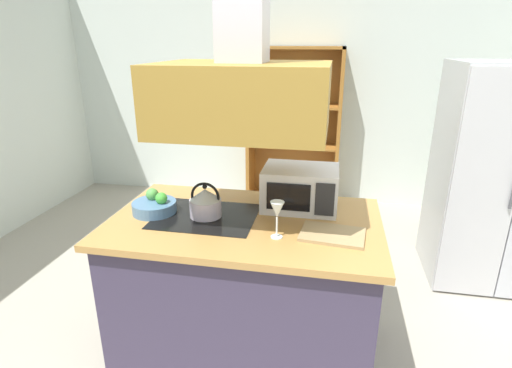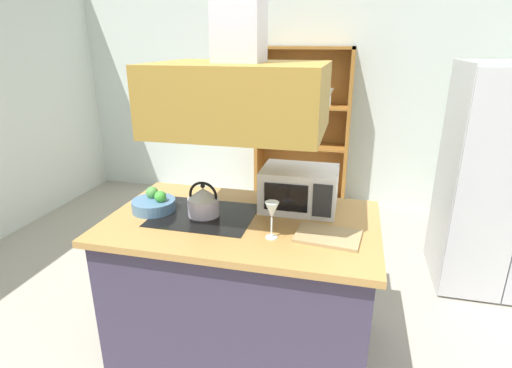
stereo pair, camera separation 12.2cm
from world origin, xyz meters
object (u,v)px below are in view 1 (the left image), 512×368
(wine_glass_on_counter, at_px, (277,211))
(fruit_bowl, at_px, (155,206))
(microwave, at_px, (300,188))
(kettle, at_px, (205,202))
(refrigerator, at_px, (498,177))
(cutting_board, at_px, (332,234))
(dish_cabinet, at_px, (293,138))

(wine_glass_on_counter, relative_size, fruit_bowl, 0.77)
(microwave, xyz_separation_m, fruit_bowl, (-0.87, -0.25, -0.09))
(kettle, distance_m, wine_glass_on_counter, 0.50)
(kettle, height_order, fruit_bowl, kettle)
(refrigerator, relative_size, cutting_board, 5.18)
(refrigerator, distance_m, dish_cabinet, 2.22)
(cutting_board, bearing_deg, microwave, 119.70)
(refrigerator, bearing_deg, wine_glass_on_counter, -138.26)
(cutting_board, distance_m, wine_glass_on_counter, 0.33)
(refrigerator, relative_size, microwave, 3.83)
(microwave, bearing_deg, fruit_bowl, -163.82)
(kettle, xyz_separation_m, fruit_bowl, (-0.33, -0.00, -0.05))
(kettle, height_order, cutting_board, kettle)
(cutting_board, bearing_deg, fruit_bowl, 173.80)
(dish_cabinet, height_order, microwave, dish_cabinet)
(kettle, distance_m, cutting_board, 0.76)
(wine_glass_on_counter, bearing_deg, dish_cabinet, 94.05)
(kettle, height_order, wine_glass_on_counter, kettle)
(dish_cabinet, bearing_deg, fruit_bowl, -102.96)
(kettle, relative_size, cutting_board, 0.63)
(fruit_bowl, bearing_deg, kettle, 0.29)
(cutting_board, bearing_deg, dish_cabinet, 100.35)
(kettle, bearing_deg, cutting_board, -8.98)
(refrigerator, bearing_deg, kettle, -149.17)
(wine_glass_on_counter, bearing_deg, kettle, 157.18)
(refrigerator, bearing_deg, dish_cabinet, 142.76)
(kettle, xyz_separation_m, cutting_board, (0.75, -0.12, -0.08))
(refrigerator, height_order, kettle, refrigerator)
(wine_glass_on_counter, bearing_deg, microwave, 79.27)
(fruit_bowl, bearing_deg, wine_glass_on_counter, -13.69)
(fruit_bowl, bearing_deg, refrigerator, 27.24)
(dish_cabinet, height_order, wine_glass_on_counter, dish_cabinet)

